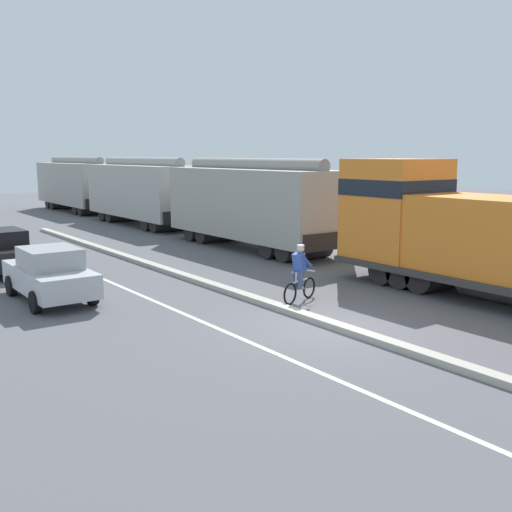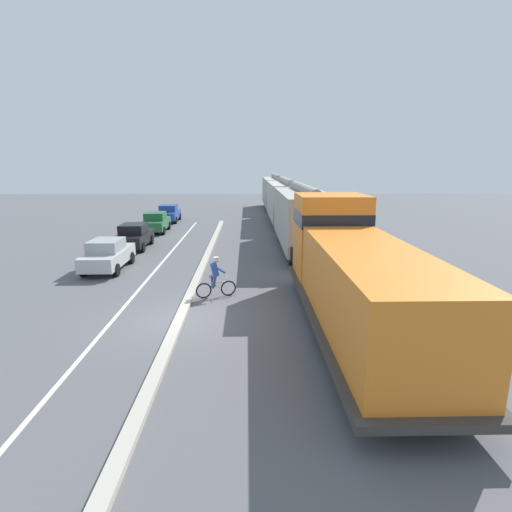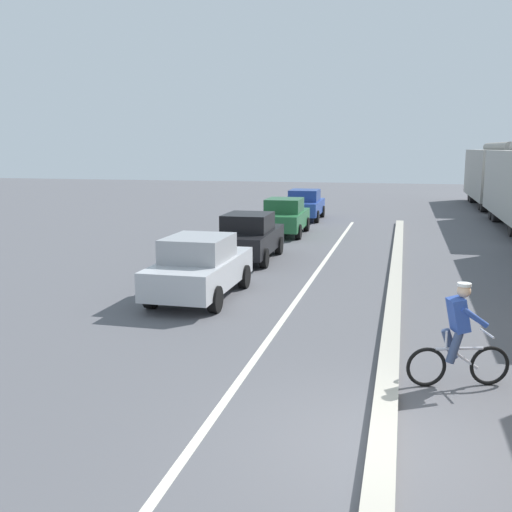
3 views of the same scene
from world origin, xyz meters
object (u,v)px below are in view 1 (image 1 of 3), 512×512
object	(u,v)px
locomotive	(486,240)
cyclist	(300,275)
hopper_car_middle	(142,192)
parked_car_silver	(50,274)
parked_car_black	(1,251)
hopper_car_trailing	(77,184)
hopper_car_lead	(252,204)

from	to	relation	value
locomotive	cyclist	bearing A→B (deg)	148.41
hopper_car_middle	parked_car_silver	bearing A→B (deg)	-123.57
locomotive	parked_car_black	bearing A→B (deg)	130.09
hopper_car_middle	hopper_car_trailing	xyz separation A→B (m)	(0.00, 11.60, 0.00)
hopper_car_middle	hopper_car_trailing	bearing A→B (deg)	90.00
hopper_car_middle	parked_car_silver	size ratio (longest dim) A/B	2.52
parked_car_silver	cyclist	bearing A→B (deg)	-37.33
hopper_car_middle	parked_car_black	world-z (taller)	hopper_car_middle
hopper_car_lead	cyclist	bearing A→B (deg)	-117.71
cyclist	parked_car_silver	bearing A→B (deg)	142.67
locomotive	parked_car_black	distance (m)	16.95
parked_car_black	hopper_car_middle	bearing A→B (deg)	44.77
hopper_car_middle	hopper_car_lead	bearing A→B (deg)	-90.00
cyclist	hopper_car_middle	bearing A→B (deg)	76.93
hopper_car_trailing	hopper_car_lead	bearing A→B (deg)	-90.00
hopper_car_trailing	parked_car_silver	distance (m)	29.89
cyclist	locomotive	bearing A→B (deg)	-31.59
locomotive	hopper_car_middle	xyz separation A→B (m)	(0.00, 23.76, 0.28)
hopper_car_middle	parked_car_silver	xyz separation A→B (m)	(-10.78, -16.25, -1.26)
locomotive	parked_car_silver	distance (m)	13.18
hopper_car_lead	hopper_car_trailing	distance (m)	23.20
hopper_car_lead	hopper_car_middle	bearing A→B (deg)	90.00
locomotive	cyclist	xyz separation A→B (m)	(-4.83, 2.97, -0.98)
hopper_car_trailing	cyclist	xyz separation A→B (m)	(-4.83, -32.39, -1.26)
cyclist	hopper_car_lead	bearing A→B (deg)	62.29
hopper_car_lead	parked_car_black	xyz separation A→B (m)	(-10.90, 0.79, -1.26)
locomotive	hopper_car_middle	world-z (taller)	locomotive
hopper_car_middle	cyclist	world-z (taller)	hopper_car_middle
hopper_car_lead	parked_car_silver	distance (m)	11.81
hopper_car_trailing	parked_car_black	world-z (taller)	hopper_car_trailing
parked_car_black	hopper_car_lead	bearing A→B (deg)	-4.14
locomotive	cyclist	distance (m)	5.75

